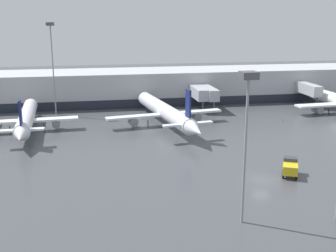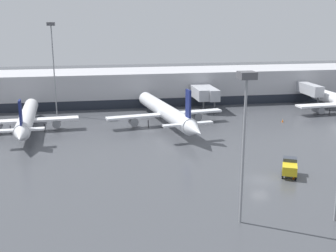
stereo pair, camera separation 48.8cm
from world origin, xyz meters
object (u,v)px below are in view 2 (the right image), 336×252
at_px(traffic_cone_4, 283,121).
at_px(apron_light_mast_6, 52,45).
at_px(parked_jet_1, 27,118).
at_px(parked_jet_2, 166,112).
at_px(service_truck_0, 290,167).
at_px(apron_light_mast_4, 246,105).
at_px(traffic_cone_2, 294,177).

height_order(traffic_cone_4, apron_light_mast_6, apron_light_mast_6).
xyz_separation_m(parked_jet_1, traffic_cone_4, (56.74, -1.88, -2.59)).
xyz_separation_m(parked_jet_2, service_truck_0, (13.30, -34.20, -1.61)).
xyz_separation_m(service_truck_0, apron_light_mast_4, (-12.44, -12.95, 12.69)).
distance_m(service_truck_0, apron_light_mast_4, 21.99).
distance_m(traffic_cone_4, apron_light_mast_4, 53.80).
distance_m(traffic_cone_2, apron_light_mast_6, 65.30).
bearing_deg(apron_light_mast_4, traffic_cone_4, 59.74).
distance_m(parked_jet_1, parked_jet_2, 29.68).
xyz_separation_m(parked_jet_1, apron_light_mast_6, (4.82, 15.08, 14.22)).
height_order(parked_jet_2, apron_light_mast_6, apron_light_mast_6).
height_order(traffic_cone_2, traffic_cone_4, traffic_cone_2).
height_order(service_truck_0, traffic_cone_4, service_truck_0).
xyz_separation_m(parked_jet_2, traffic_cone_4, (27.06, -2.24, -2.73)).
xyz_separation_m(traffic_cone_2, apron_light_mast_6, (-38.39, 50.08, 16.80)).
relative_size(parked_jet_1, service_truck_0, 7.59).
height_order(service_truck_0, traffic_cone_2, service_truck_0).
bearing_deg(apron_light_mast_6, service_truck_0, -52.05).
height_order(parked_jet_1, parked_jet_2, parked_jet_2).
bearing_deg(traffic_cone_2, parked_jet_1, 140.99).
bearing_deg(service_truck_0, traffic_cone_2, -143.43).
relative_size(parked_jet_2, service_truck_0, 8.81).
height_order(parked_jet_2, apron_light_mast_4, apron_light_mast_4).
relative_size(parked_jet_2, apron_light_mast_6, 1.77).
height_order(traffic_cone_2, apron_light_mast_4, apron_light_mast_4).
bearing_deg(apron_light_mast_4, service_truck_0, 46.16).
relative_size(parked_jet_2, traffic_cone_2, 55.51).
height_order(parked_jet_2, traffic_cone_4, parked_jet_2).
distance_m(parked_jet_1, traffic_cone_4, 56.83).
bearing_deg(traffic_cone_2, traffic_cone_4, 67.78).
height_order(service_truck_0, apron_light_mast_4, apron_light_mast_4).
bearing_deg(traffic_cone_4, traffic_cone_2, -112.22).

